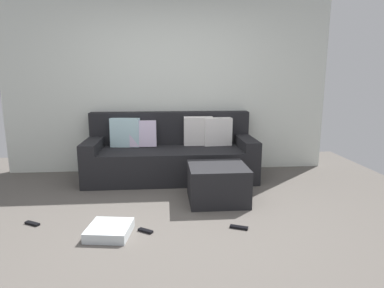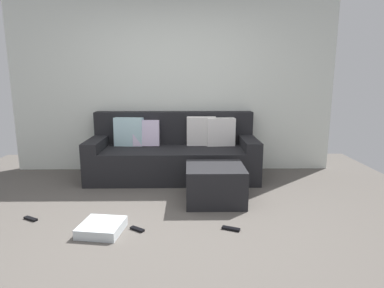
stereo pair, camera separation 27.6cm
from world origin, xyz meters
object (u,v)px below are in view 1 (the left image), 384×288
object	(u,v)px
storage_bin	(109,230)
remote_by_storage_bin	(145,231)
remote_under_side_table	(32,224)
couch_sectional	(171,154)
ottoman	(218,183)
remote_near_ottoman	(239,227)

from	to	relation	value
storage_bin	remote_by_storage_bin	xyz separation A→B (m)	(0.32, 0.03, -0.04)
remote_by_storage_bin	remote_under_side_table	xyz separation A→B (m)	(-1.12, 0.25, 0.00)
couch_sectional	remote_under_side_table	distance (m)	2.06
ottoman	storage_bin	world-z (taller)	ottoman
storage_bin	remote_under_side_table	bearing A→B (deg)	160.32
couch_sectional	storage_bin	world-z (taller)	couch_sectional
remote_by_storage_bin	storage_bin	bearing A→B (deg)	-139.37
couch_sectional	ottoman	world-z (taller)	couch_sectional
ottoman	storage_bin	xyz separation A→B (m)	(-1.12, -0.76, -0.17)
storage_bin	remote_by_storage_bin	size ratio (longest dim) A/B	2.52
storage_bin	remote_by_storage_bin	distance (m)	0.33
couch_sectional	remote_under_side_table	xyz separation A→B (m)	(-1.40, -1.48, -0.33)
storage_bin	couch_sectional	bearing A→B (deg)	71.08
ottoman	remote_near_ottoman	world-z (taller)	ottoman
couch_sectional	remote_under_side_table	size ratio (longest dim) A/B	14.13
ottoman	remote_by_storage_bin	size ratio (longest dim) A/B	4.41
storage_bin	remote_under_side_table	xyz separation A→B (m)	(-0.79, 0.28, -0.04)
remote_by_storage_bin	remote_under_side_table	bearing A→B (deg)	-158.03
remote_by_storage_bin	couch_sectional	bearing A→B (deg)	115.36
remote_near_ottoman	couch_sectional	bearing A→B (deg)	132.94
couch_sectional	remote_near_ottoman	world-z (taller)	couch_sectional
couch_sectional	remote_under_side_table	bearing A→B (deg)	-133.41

